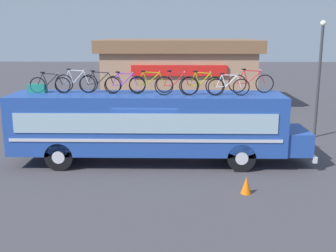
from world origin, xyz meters
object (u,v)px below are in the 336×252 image
(rooftop_bicycle_5, at_px, (151,83))
(rooftop_bicycle_9, at_px, (251,83))
(bus, at_px, (152,123))
(rooftop_bicycle_3, at_px, (100,83))
(rooftop_bicycle_8, at_px, (229,86))
(traffic_cone, at_px, (246,185))
(rooftop_bicycle_1, at_px, (50,84))
(rooftop_bicycle_7, at_px, (202,85))
(rooftop_bicycle_2, at_px, (76,83))
(street_lamp, at_px, (319,73))
(luggage_bag_1, at_px, (37,88))
(rooftop_bicycle_4, at_px, (125,84))
(rooftop_bicycle_6, at_px, (176,85))

(rooftop_bicycle_5, xyz_separation_m, rooftop_bicycle_9, (4.04, 0.04, 0.03))
(bus, relative_size, rooftop_bicycle_3, 6.86)
(rooftop_bicycle_8, relative_size, traffic_cone, 2.82)
(rooftop_bicycle_1, xyz_separation_m, rooftop_bicycle_8, (7.08, -0.52, 0.00))
(rooftop_bicycle_7, bearing_deg, rooftop_bicycle_8, -7.67)
(rooftop_bicycle_8, xyz_separation_m, traffic_cone, (0.32, -2.90, -2.94))
(rooftop_bicycle_2, bearing_deg, rooftop_bicycle_7, -5.87)
(rooftop_bicycle_5, relative_size, traffic_cone, 3.10)
(rooftop_bicycle_8, bearing_deg, rooftop_bicycle_2, 173.82)
(traffic_cone, bearing_deg, street_lamp, 58.32)
(rooftop_bicycle_2, distance_m, rooftop_bicycle_5, 3.00)
(bus, xyz_separation_m, rooftop_bicycle_8, (2.99, -0.38, 1.57))
(luggage_bag_1, distance_m, rooftop_bicycle_4, 3.63)
(rooftop_bicycle_6, height_order, rooftop_bicycle_7, rooftop_bicycle_6)
(rooftop_bicycle_4, relative_size, street_lamp, 0.28)
(rooftop_bicycle_4, distance_m, rooftop_bicycle_8, 4.08)
(rooftop_bicycle_1, height_order, rooftop_bicycle_8, rooftop_bicycle_8)
(rooftop_bicycle_8, bearing_deg, rooftop_bicycle_7, 172.33)
(rooftop_bicycle_5, distance_m, traffic_cone, 5.78)
(bus, xyz_separation_m, rooftop_bicycle_6, (0.97, -0.35, 1.61))
(rooftop_bicycle_6, distance_m, rooftop_bicycle_9, 3.11)
(rooftop_bicycle_4, bearing_deg, rooftop_bicycle_1, 177.67)
(rooftop_bicycle_2, bearing_deg, bus, -5.11)
(rooftop_bicycle_6, bearing_deg, traffic_cone, -51.35)
(rooftop_bicycle_6, distance_m, traffic_cone, 4.79)
(rooftop_bicycle_2, bearing_deg, rooftop_bicycle_5, 1.68)
(rooftop_bicycle_5, xyz_separation_m, rooftop_bicycle_8, (3.05, -0.74, -0.01))
(rooftop_bicycle_5, bearing_deg, rooftop_bicycle_8, -13.69)
(rooftop_bicycle_4, bearing_deg, rooftop_bicycle_3, 164.11)
(rooftop_bicycle_5, distance_m, street_lamp, 9.11)
(rooftop_bicycle_7, relative_size, street_lamp, 0.29)
(rooftop_bicycle_3, bearing_deg, rooftop_bicycle_1, -175.17)
(rooftop_bicycle_2, distance_m, rooftop_bicycle_6, 4.08)
(rooftop_bicycle_7, bearing_deg, street_lamp, 37.53)
(rooftop_bicycle_1, relative_size, rooftop_bicycle_8, 1.02)
(bus, bearing_deg, rooftop_bicycle_7, -7.06)
(rooftop_bicycle_9, bearing_deg, rooftop_bicycle_4, -175.66)
(luggage_bag_1, relative_size, traffic_cone, 1.24)
(rooftop_bicycle_5, xyz_separation_m, rooftop_bicycle_6, (1.03, -0.71, 0.03))
(luggage_bag_1, xyz_separation_m, rooftop_bicycle_2, (1.62, -0.05, 0.24))
(rooftop_bicycle_3, distance_m, rooftop_bicycle_5, 2.04)
(bus, relative_size, rooftop_bicycle_4, 7.26)
(rooftop_bicycle_2, distance_m, rooftop_bicycle_8, 6.09)
(luggage_bag_1, height_order, rooftop_bicycle_4, rooftop_bicycle_4)
(rooftop_bicycle_5, height_order, traffic_cone, rooftop_bicycle_5)
(rooftop_bicycle_5, height_order, rooftop_bicycle_6, rooftop_bicycle_6)
(rooftop_bicycle_3, bearing_deg, rooftop_bicycle_8, -7.70)
(traffic_cone, bearing_deg, rooftop_bicycle_7, 113.72)
(bus, relative_size, rooftop_bicycle_1, 7.28)
(bus, distance_m, rooftop_bicycle_6, 1.91)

